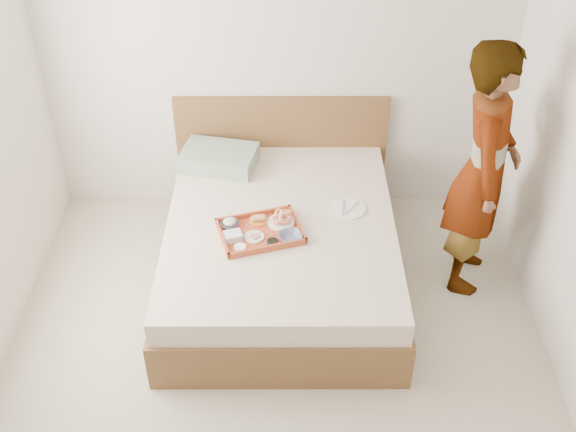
# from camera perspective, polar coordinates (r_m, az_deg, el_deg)

# --- Properties ---
(ground) EXTENTS (3.50, 4.00, 0.01)m
(ground) POSITION_cam_1_polar(r_m,az_deg,el_deg) (4.42, -1.03, -13.94)
(ground) COLOR beige
(ground) RESTS_ON ground
(wall_back) EXTENTS (3.50, 0.01, 2.60)m
(wall_back) POSITION_cam_1_polar(r_m,az_deg,el_deg) (5.21, -0.90, 13.16)
(wall_back) COLOR silver
(wall_back) RESTS_ON ground
(bed) EXTENTS (1.65, 2.00, 0.53)m
(bed) POSITION_cam_1_polar(r_m,az_deg,el_deg) (4.92, -0.58, -2.83)
(bed) COLOR brown
(bed) RESTS_ON ground
(headboard) EXTENTS (1.65, 0.06, 0.95)m
(headboard) POSITION_cam_1_polar(r_m,az_deg,el_deg) (5.58, -0.53, 5.31)
(headboard) COLOR brown
(headboard) RESTS_ON ground
(pillow) EXTENTS (0.61, 0.48, 0.13)m
(pillow) POSITION_cam_1_polar(r_m,az_deg,el_deg) (5.30, -5.66, 4.73)
(pillow) COLOR gray
(pillow) RESTS_ON bed
(tray) EXTENTS (0.62, 0.53, 0.05)m
(tray) POSITION_cam_1_polar(r_m,az_deg,el_deg) (4.63, -2.26, -1.25)
(tray) COLOR #AB4E22
(tray) RESTS_ON bed
(prawn_plate) EXTENTS (0.23, 0.23, 0.01)m
(prawn_plate) POSITION_cam_1_polar(r_m,az_deg,el_deg) (4.71, -0.57, -0.50)
(prawn_plate) COLOR white
(prawn_plate) RESTS_ON tray
(navy_bowl_big) EXTENTS (0.19, 0.19, 0.04)m
(navy_bowl_big) POSITION_cam_1_polar(r_m,az_deg,el_deg) (4.57, 0.19, -1.69)
(navy_bowl_big) COLOR #182047
(navy_bowl_big) RESTS_ON tray
(sauce_dish) EXTENTS (0.10, 0.10, 0.03)m
(sauce_dish) POSITION_cam_1_polar(r_m,az_deg,el_deg) (4.53, -1.27, -2.17)
(sauce_dish) COLOR black
(sauce_dish) RESTS_ON tray
(meat_plate) EXTENTS (0.16, 0.16, 0.01)m
(meat_plate) POSITION_cam_1_polar(r_m,az_deg,el_deg) (4.60, -2.78, -1.71)
(meat_plate) COLOR white
(meat_plate) RESTS_ON tray
(bread_plate) EXTENTS (0.16, 0.16, 0.01)m
(bread_plate) POSITION_cam_1_polar(r_m,az_deg,el_deg) (4.73, -2.42, -0.36)
(bread_plate) COLOR orange
(bread_plate) RESTS_ON tray
(salad_bowl) EXTENTS (0.15, 0.15, 0.04)m
(salad_bowl) POSITION_cam_1_polar(r_m,az_deg,el_deg) (4.69, -4.77, -0.67)
(salad_bowl) COLOR #182047
(salad_bowl) RESTS_ON tray
(plastic_tub) EXTENTS (0.13, 0.12, 0.05)m
(plastic_tub) POSITION_cam_1_polar(r_m,az_deg,el_deg) (4.58, -4.51, -1.64)
(plastic_tub) COLOR silver
(plastic_tub) RESTS_ON tray
(cheese_round) EXTENTS (0.10, 0.10, 0.03)m
(cheese_round) POSITION_cam_1_polar(r_m,az_deg,el_deg) (4.50, -3.92, -2.60)
(cheese_round) COLOR white
(cheese_round) RESTS_ON tray
(dinner_plate) EXTENTS (0.33, 0.33, 0.01)m
(dinner_plate) POSITION_cam_1_polar(r_m,az_deg,el_deg) (4.87, 4.88, 0.60)
(dinner_plate) COLOR white
(dinner_plate) RESTS_ON bed
(person) EXTENTS (0.59, 0.75, 1.81)m
(person) POSITION_cam_1_polar(r_m,az_deg,el_deg) (4.75, 15.64, 3.57)
(person) COLOR silver
(person) RESTS_ON ground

